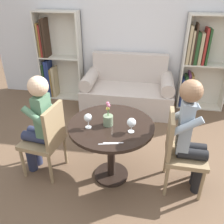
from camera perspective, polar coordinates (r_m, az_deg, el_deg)
The scene contains 15 objects.
ground_plane at distance 2.94m, azimuth -0.16°, elevation -14.90°, with size 16.00×16.00×0.00m, color brown.
back_wall at distance 4.33m, azimuth 4.88°, elevation 19.93°, with size 5.20×0.05×2.70m.
round_table at distance 2.58m, azimuth -0.18°, elevation -5.76°, with size 0.91×0.91×0.72m.
couch at distance 4.22m, azimuth 3.77°, elevation 4.95°, with size 1.54×0.80×0.92m.
bookshelf_left at distance 4.65m, azimuth -13.40°, elevation 12.13°, with size 0.78×0.28×1.59m.
bookshelf_right at distance 4.36m, azimuth 20.23°, elevation 10.88°, with size 0.78×0.28×1.59m.
chair_left at distance 2.78m, azimuth -15.36°, elevation -5.90°, with size 0.47×0.47×0.90m.
chair_right at distance 2.61m, azimuth 15.91°, elevation -8.66°, with size 0.43×0.43×0.90m.
person_left at distance 2.75m, azimuth -17.31°, elevation -2.60°, with size 0.45×0.38×1.22m.
person_right at distance 2.51m, azimuth 18.46°, elevation -5.28°, with size 0.42×0.35×1.27m.
wine_glass_left at distance 2.40m, azimuth -5.80°, elevation -1.47°, with size 0.08×0.08×0.16m.
wine_glass_right at distance 2.33m, azimuth 4.70°, elevation -2.63°, with size 0.09×0.09×0.15m.
flower_vase at distance 2.44m, azimuth -0.94°, elevation -1.65°, with size 0.10×0.10×0.27m.
knife_left_setting at distance 2.22m, azimuth 0.30°, elevation -7.41°, with size 0.19×0.04×0.00m.
fork_left_setting at distance 2.21m, azimuth -0.84°, elevation -7.67°, with size 0.19×0.05×0.00m.
Camera 1 is at (0.35, -2.08, 2.06)m, focal length 38.00 mm.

